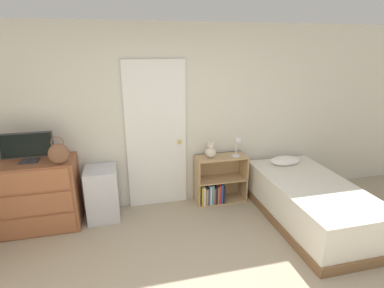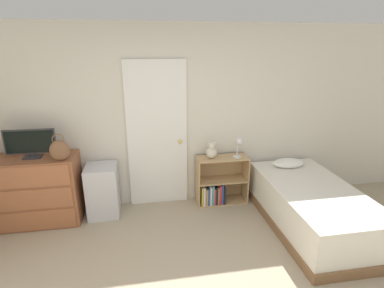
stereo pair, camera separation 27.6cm
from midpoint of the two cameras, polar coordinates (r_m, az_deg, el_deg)
name	(u,v)px [view 2 (the right image)]	position (r m, az deg, el deg)	size (l,w,h in m)	color
wall_back	(165,118)	(4.23, -3.29, 4.88)	(10.00, 0.06, 2.55)	beige
door_closed	(157,136)	(4.23, -4.78, 1.58)	(0.84, 0.09, 2.09)	white
dresser	(38,190)	(4.37, -25.68, -7.96)	(1.05, 0.52, 0.91)	brown
tv	(30,143)	(4.15, -26.81, 0.16)	(0.60, 0.16, 0.37)	#2D2D33
handbag	(60,150)	(3.92, -22.09, -1.14)	(0.24, 0.11, 0.34)	brown
storage_bin	(103,190)	(4.29, -14.82, -8.58)	(0.41, 0.43, 0.72)	silver
bookshelf	(218,185)	(4.52, 6.65, -7.83)	(0.75, 0.31, 0.72)	tan
teddy_bear	(211,151)	(4.28, 5.58, -1.39)	(0.16, 0.16, 0.24)	beige
desk_lamp	(239,143)	(4.32, 10.79, 0.10)	(0.13, 0.13, 0.30)	silver
bed	(311,206)	(4.28, 23.47, -10.85)	(1.04, 1.95, 0.67)	brown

